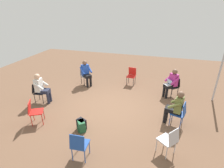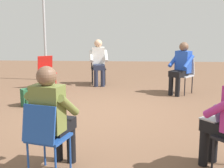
{
  "view_description": "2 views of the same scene",
  "coord_description": "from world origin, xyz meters",
  "px_view_note": "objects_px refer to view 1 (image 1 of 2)",
  "views": [
    {
      "loc": [
        -5.57,
        -1.71,
        3.68
      ],
      "look_at": [
        0.37,
        0.01,
        0.86
      ],
      "focal_mm": 28.0,
      "sensor_mm": 36.0,
      "label": 1
    },
    {
      "loc": [
        0.52,
        -5.67,
        1.69
      ],
      "look_at": [
        0.21,
        -0.19,
        0.61
      ],
      "focal_mm": 50.0,
      "sensor_mm": 36.0,
      "label": 2
    }
  ],
  "objects_px": {
    "chair_northeast": "(85,75)",
    "person_in_olive": "(176,106)",
    "backpack_by_empty_chair": "(81,127)",
    "person_in_blue": "(86,72)",
    "chair_south": "(180,112)",
    "chair_north": "(38,91)",
    "chair_east": "(132,75)",
    "chair_northwest": "(34,110)",
    "chair_west": "(79,144)",
    "chair_southeast": "(174,85)",
    "chair_southwest": "(169,140)",
    "person_in_white": "(41,87)",
    "person_with_laptop": "(172,82)",
    "backpack_near_laptop_user": "(82,125)"
  },
  "relations": [
    {
      "from": "chair_northeast",
      "to": "person_in_olive",
      "type": "bearing_deg",
      "value": 102.74
    },
    {
      "from": "backpack_by_empty_chair",
      "to": "person_in_blue",
      "type": "bearing_deg",
      "value": 21.01
    },
    {
      "from": "chair_south",
      "to": "backpack_by_empty_chair",
      "type": "bearing_deg",
      "value": 127.35
    },
    {
      "from": "chair_north",
      "to": "chair_east",
      "type": "height_order",
      "value": "same"
    },
    {
      "from": "chair_northwest",
      "to": "chair_east",
      "type": "relative_size",
      "value": 1.0
    },
    {
      "from": "chair_west",
      "to": "chair_northwest",
      "type": "bearing_deg",
      "value": 151.82
    },
    {
      "from": "chair_northwest",
      "to": "person_in_blue",
      "type": "xyz_separation_m",
      "value": [
        3.35,
        -0.4,
        0.2
      ]
    },
    {
      "from": "chair_southeast",
      "to": "person_in_blue",
      "type": "distance_m",
      "value": 4.12
    },
    {
      "from": "chair_northeast",
      "to": "chair_east",
      "type": "distance_m",
      "value": 2.33
    },
    {
      "from": "chair_east",
      "to": "chair_southwest",
      "type": "bearing_deg",
      "value": 118.02
    },
    {
      "from": "chair_west",
      "to": "chair_southwest",
      "type": "bearing_deg",
      "value": 16.91
    },
    {
      "from": "chair_east",
      "to": "person_in_blue",
      "type": "relative_size",
      "value": 0.69
    },
    {
      "from": "chair_southeast",
      "to": "person_in_white",
      "type": "xyz_separation_m",
      "value": [
        -2.08,
        5.14,
        0.2
      ]
    },
    {
      "from": "chair_north",
      "to": "person_with_laptop",
      "type": "height_order",
      "value": "person_with_laptop"
    },
    {
      "from": "chair_southeast",
      "to": "person_in_white",
      "type": "relative_size",
      "value": 0.69
    },
    {
      "from": "person_in_olive",
      "to": "backpack_by_empty_chair",
      "type": "relative_size",
      "value": 3.44
    },
    {
      "from": "chair_southeast",
      "to": "chair_east",
      "type": "distance_m",
      "value": 2.11
    },
    {
      "from": "person_in_olive",
      "to": "backpack_by_empty_chair",
      "type": "height_order",
      "value": "person_in_olive"
    },
    {
      "from": "chair_southeast",
      "to": "backpack_by_empty_chair",
      "type": "xyz_separation_m",
      "value": [
        -3.31,
        2.85,
        -0.34
      ]
    },
    {
      "from": "chair_west",
      "to": "chair_southeast",
      "type": "distance_m",
      "value": 4.96
    },
    {
      "from": "chair_west",
      "to": "chair_northeast",
      "type": "relative_size",
      "value": 1.0
    },
    {
      "from": "chair_north",
      "to": "chair_northwest",
      "type": "bearing_deg",
      "value": 22.98
    },
    {
      "from": "chair_north",
      "to": "person_in_olive",
      "type": "xyz_separation_m",
      "value": [
        0.01,
        -5.26,
        0.2
      ]
    },
    {
      "from": "chair_south",
      "to": "chair_southeast",
      "type": "bearing_deg",
      "value": 19.02
    },
    {
      "from": "chair_north",
      "to": "person_in_blue",
      "type": "relative_size",
      "value": 0.69
    },
    {
      "from": "chair_southeast",
      "to": "chair_east",
      "type": "bearing_deg",
      "value": 31.69
    },
    {
      "from": "chair_north",
      "to": "chair_east",
      "type": "bearing_deg",
      "value": 120.97
    },
    {
      "from": "chair_southwest",
      "to": "chair_northeast",
      "type": "bearing_deg",
      "value": 86.93
    },
    {
      "from": "chair_west",
      "to": "chair_north",
      "type": "xyz_separation_m",
      "value": [
        2.23,
        2.91,
        0.0
      ]
    },
    {
      "from": "chair_southwest",
      "to": "person_in_blue",
      "type": "height_order",
      "value": "person_in_blue"
    },
    {
      "from": "chair_northeast",
      "to": "person_in_blue",
      "type": "relative_size",
      "value": 0.69
    },
    {
      "from": "chair_northwest",
      "to": "person_with_laptop",
      "type": "xyz_separation_m",
      "value": [
        3.26,
        -4.38,
        0.2
      ]
    },
    {
      "from": "chair_southeast",
      "to": "person_in_white",
      "type": "height_order",
      "value": "person_in_white"
    },
    {
      "from": "person_in_white",
      "to": "person_in_olive",
      "type": "relative_size",
      "value": 1.0
    },
    {
      "from": "chair_west",
      "to": "chair_northwest",
      "type": "relative_size",
      "value": 1.0
    },
    {
      "from": "chair_northeast",
      "to": "person_in_blue",
      "type": "xyz_separation_m",
      "value": [
        -0.11,
        -0.13,
        0.2
      ]
    },
    {
      "from": "backpack_near_laptop_user",
      "to": "chair_south",
      "type": "bearing_deg",
      "value": -70.23
    },
    {
      "from": "chair_east",
      "to": "person_with_laptop",
      "type": "relative_size",
      "value": 0.69
    },
    {
      "from": "person_in_white",
      "to": "person_in_olive",
      "type": "distance_m",
      "value": 5.1
    },
    {
      "from": "chair_southwest",
      "to": "chair_east",
      "type": "bearing_deg",
      "value": 61.61
    },
    {
      "from": "chair_west",
      "to": "chair_south",
      "type": "height_order",
      "value": "same"
    },
    {
      "from": "person_in_olive",
      "to": "person_in_white",
      "type": "bearing_deg",
      "value": 105.77
    },
    {
      "from": "chair_southeast",
      "to": "chair_west",
      "type": "bearing_deg",
      "value": 112.34
    },
    {
      "from": "chair_northwest",
      "to": "backpack_by_empty_chair",
      "type": "height_order",
      "value": "chair_northwest"
    },
    {
      "from": "chair_east",
      "to": "person_with_laptop",
      "type": "xyz_separation_m",
      "value": [
        -0.81,
        -1.86,
        0.2
      ]
    },
    {
      "from": "chair_west",
      "to": "person_in_blue",
      "type": "xyz_separation_m",
      "value": [
        4.32,
        1.71,
        0.2
      ]
    },
    {
      "from": "chair_north",
      "to": "person_in_white",
      "type": "xyz_separation_m",
      "value": [
        0.03,
        -0.16,
        0.2
      ]
    },
    {
      "from": "chair_west",
      "to": "chair_south",
      "type": "distance_m",
      "value": 3.34
    },
    {
      "from": "person_in_white",
      "to": "person_in_blue",
      "type": "height_order",
      "value": "same"
    },
    {
      "from": "backpack_near_laptop_user",
      "to": "person_in_white",
      "type": "bearing_deg",
      "value": 63.2
    }
  ]
}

